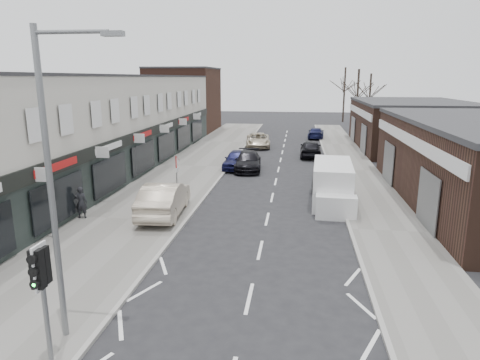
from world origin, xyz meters
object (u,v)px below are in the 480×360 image
(parked_car_left_c, at_px, (258,140))
(parked_car_right_c, at_px, (316,133))
(parked_car_right_b, at_px, (311,148))
(street_lamp, at_px, (56,173))
(sedan_on_pavement, at_px, (164,199))
(parked_car_left_a, at_px, (237,159))
(white_van, at_px, (332,185))
(warning_sign, at_px, (177,165))
(traffic_light, at_px, (41,277))
(pedestrian, at_px, (81,202))
(parked_car_left_b, at_px, (248,161))
(parked_car_right_a, at_px, (327,168))

(parked_car_left_c, xyz_separation_m, parked_car_right_c, (6.09, 7.35, -0.08))
(parked_car_left_c, height_order, parked_car_right_b, parked_car_right_b)
(street_lamp, height_order, parked_car_right_b, street_lamp)
(parked_car_right_b, bearing_deg, parked_car_right_c, -93.78)
(sedan_on_pavement, distance_m, parked_car_left_a, 12.44)
(street_lamp, bearing_deg, sedan_on_pavement, 93.69)
(white_van, bearing_deg, parked_car_right_c, 92.85)
(warning_sign, bearing_deg, parked_car_right_b, 63.87)
(traffic_light, xyz_separation_m, parked_car_left_a, (1.18, 23.96, -1.69))
(white_van, height_order, parked_car_right_b, white_van)
(parked_car_left_a, xyz_separation_m, parked_car_right_b, (5.81, 5.84, 0.05))
(traffic_light, relative_size, warning_sign, 1.15)
(pedestrian, distance_m, parked_car_left_a, 14.58)
(street_lamp, xyz_separation_m, parked_car_right_c, (8.03, 40.86, -3.99))
(sedan_on_pavement, bearing_deg, parked_car_right_b, -117.54)
(traffic_light, relative_size, sedan_on_pavement, 0.61)
(parked_car_left_b, distance_m, parked_car_right_c, 19.46)
(traffic_light, height_order, parked_car_left_c, traffic_light)
(warning_sign, height_order, white_van, warning_sign)
(warning_sign, bearing_deg, street_lamp, -87.16)
(traffic_light, height_order, sedan_on_pavement, traffic_light)
(parked_car_left_b, height_order, parked_car_right_b, parked_car_right_b)
(parked_car_right_a, xyz_separation_m, parked_car_right_c, (0.00, 20.97, -0.16))
(street_lamp, distance_m, sedan_on_pavement, 11.10)
(warning_sign, distance_m, parked_car_right_c, 29.41)
(parked_car_right_a, relative_size, parked_car_right_c, 1.11)
(parked_car_right_a, bearing_deg, warning_sign, 43.15)
(parked_car_left_c, bearing_deg, parked_car_right_c, 44.74)
(warning_sign, distance_m, pedestrian, 5.36)
(parked_car_right_b, bearing_deg, traffic_light, 77.31)
(parked_car_left_a, bearing_deg, parked_car_right_b, 49.16)
(parked_car_left_c, relative_size, parked_car_right_a, 1.06)
(parked_car_left_a, bearing_deg, parked_car_left_c, 90.62)
(traffic_light, xyz_separation_m, warning_sign, (-0.76, 14.02, -0.21))
(sedan_on_pavement, distance_m, parked_car_left_c, 23.20)
(parked_car_left_b, bearing_deg, parked_car_right_b, 47.59)
(pedestrian, distance_m, parked_car_right_b, 22.46)
(parked_car_left_c, bearing_deg, traffic_light, -98.62)
(street_lamp, relative_size, parked_car_left_c, 1.57)
(sedan_on_pavement, height_order, parked_car_right_c, sedan_on_pavement)
(white_van, xyz_separation_m, parked_car_left_c, (-5.99, 19.50, -0.37))
(warning_sign, relative_size, sedan_on_pavement, 0.53)
(parked_car_left_c, bearing_deg, parked_car_right_a, -71.56)
(traffic_light, xyz_separation_m, sedan_on_pavement, (-0.80, 11.67, -1.45))
(parked_car_left_b, bearing_deg, parked_car_right_a, -26.93)
(sedan_on_pavement, relative_size, parked_car_right_c, 1.18)
(street_lamp, height_order, parked_car_right_c, street_lamp)
(warning_sign, relative_size, parked_car_right_b, 0.60)
(parked_car_left_c, distance_m, parked_car_right_b, 7.15)
(warning_sign, height_order, parked_car_right_b, warning_sign)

